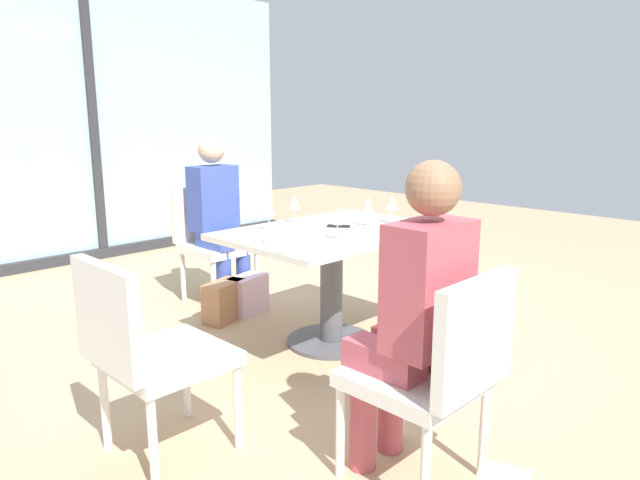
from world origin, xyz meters
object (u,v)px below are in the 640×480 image
at_px(wine_glass_2, 368,205).
at_px(wine_glass_4, 295,203).
at_px(dining_table_main, 332,259).
at_px(person_front_left, 414,309).
at_px(cell_phone_on_table, 339,226).
at_px(wine_glass_5, 269,208).
at_px(handbag_0, 224,301).
at_px(chair_side_end, 146,347).
at_px(person_near_window, 218,212).
at_px(coffee_cup, 271,236).
at_px(chair_near_window, 211,237).
at_px(wine_glass_0, 392,203).
at_px(chair_front_left, 437,368).
at_px(wine_glass_1, 432,204).
at_px(handbag_2, 248,295).
at_px(wine_glass_3, 338,216).

relative_size(wine_glass_2, wine_glass_4, 1.00).
distance_m(dining_table_main, person_front_left, 1.41).
bearing_deg(cell_phone_on_table, wine_glass_2, -79.74).
distance_m(wine_glass_4, wine_glass_5, 0.27).
distance_m(dining_table_main, cell_phone_on_table, 0.21).
bearing_deg(handbag_0, wine_glass_4, -81.58).
height_order(chair_side_end, person_near_window, person_near_window).
bearing_deg(coffee_cup, chair_side_end, -162.42).
bearing_deg(wine_glass_2, person_front_left, -133.10).
height_order(person_near_window, person_front_left, same).
bearing_deg(chair_near_window, wine_glass_0, -73.18).
bearing_deg(chair_front_left, person_near_window, 72.39).
bearing_deg(handbag_0, chair_side_end, -152.67).
relative_size(dining_table_main, chair_front_left, 1.46).
height_order(wine_glass_4, cell_phone_on_table, wine_glass_4).
bearing_deg(coffee_cup, handbag_0, 71.75).
bearing_deg(wine_glass_0, wine_glass_1, -58.39).
bearing_deg(chair_side_end, wine_glass_0, 6.39).
bearing_deg(cell_phone_on_table, chair_side_end, 156.53).
xyz_separation_m(person_near_window, coffee_cup, (-0.52, -1.21, 0.08)).
xyz_separation_m(dining_table_main, chair_front_left, (-0.78, -1.28, -0.05)).
distance_m(chair_front_left, coffee_cup, 1.29).
relative_size(person_front_left, handbag_2, 4.20).
relative_size(wine_glass_3, wine_glass_5, 1.00).
bearing_deg(dining_table_main, wine_glass_2, -21.09).
relative_size(wine_glass_0, cell_phone_on_table, 1.28).
relative_size(chair_near_window, wine_glass_1, 4.70).
bearing_deg(person_near_window, wine_glass_3, -97.59).
bearing_deg(wine_glass_1, person_front_left, -148.05).
relative_size(wine_glass_2, coffee_cup, 2.06).
bearing_deg(chair_front_left, person_front_left, 90.00).
xyz_separation_m(chair_side_end, cell_phone_on_table, (1.54, 0.37, 0.24)).
distance_m(chair_side_end, cell_phone_on_table, 1.60).
height_order(dining_table_main, chair_side_end, chair_side_end).
distance_m(dining_table_main, coffee_cup, 0.57).
bearing_deg(chair_front_left, chair_side_end, 125.20).
bearing_deg(cell_phone_on_table, wine_glass_1, -76.30).
xyz_separation_m(wine_glass_0, coffee_cup, (-0.94, 0.08, -0.09)).
xyz_separation_m(chair_near_window, chair_side_end, (-1.44, -1.61, 0.00)).
xyz_separation_m(person_front_left, coffee_cup, (0.26, 1.12, 0.08)).
relative_size(chair_side_end, wine_glass_4, 4.70).
distance_m(person_near_window, coffee_cup, 1.32).
height_order(wine_glass_2, handbag_2, wine_glass_2).
xyz_separation_m(dining_table_main, wine_glass_1, (0.55, -0.34, 0.31)).
relative_size(wine_glass_2, handbag_2, 0.62).
relative_size(wine_glass_5, coffee_cup, 2.06).
bearing_deg(wine_glass_5, dining_table_main, -43.23).
relative_size(person_front_left, coffee_cup, 14.00).
height_order(wine_glass_3, wine_glass_4, same).
relative_size(chair_side_end, person_front_left, 0.69).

